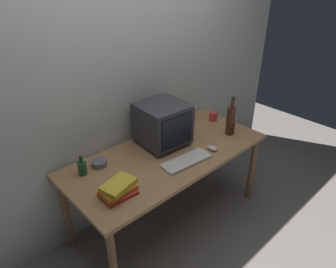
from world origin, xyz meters
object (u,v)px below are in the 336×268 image
at_px(keyboard, 187,161).
at_px(bottle_tall, 231,120).
at_px(crt_monitor, 162,124).
at_px(computer_mouse, 212,148).
at_px(book_stack, 118,189).
at_px(cd_spindle, 99,163).
at_px(bottle_short, 82,168).
at_px(metal_canister, 191,113).
at_px(mug, 213,116).

distance_m(keyboard, bottle_tall, 0.64).
bearing_deg(crt_monitor, computer_mouse, -57.71).
distance_m(crt_monitor, book_stack, 0.75).
distance_m(crt_monitor, cd_spindle, 0.62).
bearing_deg(bottle_short, metal_canister, 3.03).
height_order(computer_mouse, metal_canister, metal_canister).
xyz_separation_m(bottle_short, mug, (1.41, -0.08, -0.01)).
bearing_deg(book_stack, metal_canister, 20.53).
height_order(bottle_tall, cd_spindle, bottle_tall).
height_order(crt_monitor, cd_spindle, crt_monitor).
distance_m(computer_mouse, metal_canister, 0.58).
relative_size(keyboard, computer_mouse, 4.20).
bearing_deg(bottle_short, crt_monitor, -5.78).
bearing_deg(crt_monitor, bottle_tall, -27.12).
bearing_deg(cd_spindle, book_stack, -102.67).
distance_m(bottle_tall, bottle_short, 1.36).
bearing_deg(computer_mouse, book_stack, 166.68).
relative_size(mug, metal_canister, 0.80).
height_order(crt_monitor, keyboard, crt_monitor).
relative_size(computer_mouse, book_stack, 0.38).
height_order(computer_mouse, book_stack, book_stack).
bearing_deg(metal_canister, bottle_tall, -82.18).
bearing_deg(computer_mouse, mug, 29.94).
relative_size(bottle_short, cd_spindle, 1.33).
bearing_deg(bottle_tall, book_stack, -179.45).
height_order(crt_monitor, book_stack, crt_monitor).
relative_size(keyboard, book_stack, 1.61).
relative_size(bottle_short, mug, 1.33).
bearing_deg(keyboard, bottle_short, 153.91).
distance_m(computer_mouse, cd_spindle, 0.94).
xyz_separation_m(keyboard, bottle_tall, (0.63, 0.05, 0.13)).
bearing_deg(mug, crt_monitor, 179.20).
bearing_deg(crt_monitor, bottle_short, 174.22).
height_order(bottle_short, book_stack, bottle_short).
distance_m(keyboard, bottle_short, 0.80).
distance_m(book_stack, metal_canister, 1.27).
xyz_separation_m(computer_mouse, book_stack, (-0.91, 0.06, 0.03)).
xyz_separation_m(mug, metal_canister, (-0.16, 0.15, 0.03)).
bearing_deg(crt_monitor, keyboard, -99.37).
bearing_deg(computer_mouse, cd_spindle, 141.80).
relative_size(keyboard, metal_canister, 2.80).
xyz_separation_m(crt_monitor, cd_spindle, (-0.59, 0.09, -0.17)).
distance_m(book_stack, mug, 1.38).
bearing_deg(bottle_tall, bottle_short, 164.32).
bearing_deg(crt_monitor, metal_canister, 15.36).
relative_size(bottle_tall, mug, 3.11).
bearing_deg(bottle_short, computer_mouse, -24.61).
height_order(crt_monitor, bottle_tall, bottle_tall).
bearing_deg(metal_canister, computer_mouse, -118.60).
height_order(mug, metal_canister, metal_canister).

